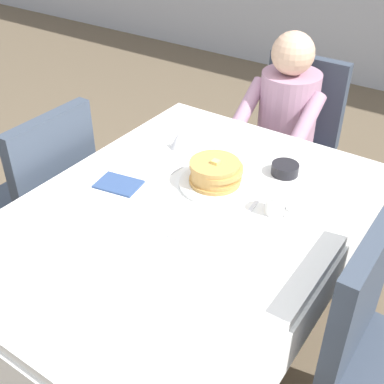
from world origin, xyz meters
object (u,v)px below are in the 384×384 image
Objects in this scene: dining_table_main at (181,230)px; syrup_pitcher at (179,140)px; plate_breakfast at (215,183)px; breakfast_stack at (215,172)px; knife_right_of_plate at (255,203)px; diner_person at (284,120)px; chair_right_side at (381,348)px; fork_left_of_plate at (173,172)px; cup_coffee at (277,203)px; spoon_near_edge at (163,233)px; bowl_butter at (285,169)px; chair_diner at (294,132)px; chair_left_side at (45,190)px.

syrup_pitcher is (-0.28, 0.37, 0.13)m from dining_table_main.
breakfast_stack is at bearing 112.94° from plate_breakfast.
diner_person is at bearing 12.09° from knife_right_of_plate.
fork_left_of_plate is (-0.95, 0.19, 0.21)m from chair_right_side.
cup_coffee reaches higher than syrup_pitcher.
chair_right_side is at bearing -21.18° from cup_coffee.
diner_person is at bearing 95.91° from plate_breakfast.
dining_table_main is at bearing 127.62° from knife_right_of_plate.
fork_left_of_plate is (0.10, -0.18, -0.04)m from syrup_pitcher.
cup_coffee reaches higher than spoon_near_edge.
plate_breakfast is 0.19m from knife_right_of_plate.
plate_breakfast is 3.50× the size of syrup_pitcher.
fork_left_of_plate is at bearing -101.53° from chair_right_side.
diner_person is at bearing -140.28° from chair_right_side.
syrup_pitcher is at bearing -109.56° from chair_right_side.
fork_left_of_plate is (-0.38, -0.25, -0.02)m from bowl_butter.
breakfast_stack is (0.08, -0.95, 0.27)m from chair_diner.
diner_person reaches higher than cup_coffee.
knife_right_of_plate is (-0.09, 0.01, -0.04)m from cup_coffee.
breakfast_stack reaches higher than fork_left_of_plate.
breakfast_stack is 1.05× the size of knife_right_of_plate.
chair_left_side is 0.66m from fork_left_of_plate.
knife_right_of_plate is at bearing -6.01° from plate_breakfast.
syrup_pitcher is at bearing 161.86° from cup_coffee.
syrup_pitcher reaches higher than spoon_near_edge.
knife_right_of_plate is (0.97, 0.19, 0.21)m from chair_left_side.
breakfast_stack is 0.28m from cup_coffee.
fork_left_of_plate is at bearing -61.34° from syrup_pitcher.
knife_right_of_plate is at bearing -6.84° from breakfast_stack.
chair_left_side is at bearing -169.97° from cup_coffee.
syrup_pitcher is 0.21m from fork_left_of_plate.
cup_coffee is 1.03× the size of bowl_butter.
breakfast_stack reaches higher than bowl_butter.
fork_left_of_plate is (0.59, 0.19, 0.21)m from chair_left_side.
cup_coffee is (1.06, 0.19, 0.25)m from chair_left_side.
chair_diner is at bearing 110.43° from bowl_butter.
chair_right_side is (0.84, -1.01, -0.14)m from diner_person.
chair_diner is at bearing -30.85° from chair_left_side.
bowl_butter is (0.97, 0.44, 0.23)m from chair_left_side.
breakfast_stack is 0.30m from bowl_butter.
diner_person is 5.31× the size of breakfast_stack.
syrup_pitcher is at bearing -171.61° from bowl_butter.
chair_left_side reaches higher than breakfast_stack.
knife_right_of_plate is at bearing -108.78° from chair_right_side.
bowl_butter is at bearing -127.73° from chair_right_side.
knife_right_of_plate is (0.19, -0.02, -0.06)m from breakfast_stack.
cup_coffee is 0.27m from bowl_butter.
spoon_near_edge is (0.02, -0.35, -0.01)m from plate_breakfast.
chair_right_side is at bearing -15.71° from plate_breakfast.
diner_person is 5.60× the size of knife_right_of_plate.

